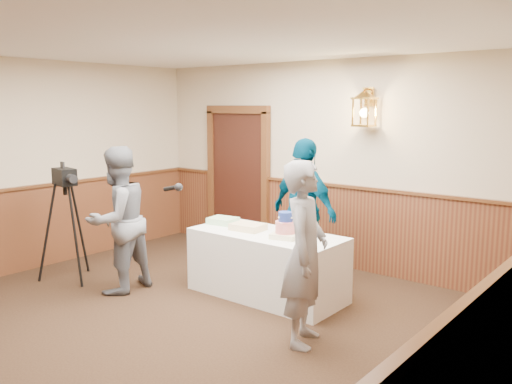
{
  "coord_description": "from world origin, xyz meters",
  "views": [
    {
      "loc": [
        3.84,
        -2.89,
        2.2
      ],
      "look_at": [
        0.16,
        1.7,
        1.25
      ],
      "focal_mm": 38.0,
      "sensor_mm": 36.0,
      "label": 1
    }
  ],
  "objects_px": {
    "interviewer": "(118,220)",
    "sheet_cake_yellow": "(248,227)",
    "tiered_cake": "(286,228)",
    "sheet_cake_green": "(223,221)",
    "tv_camera_rig": "(67,231)",
    "assistant_p": "(304,212)",
    "baker": "(305,254)",
    "display_table": "(267,265)"
  },
  "relations": [
    {
      "from": "interviewer",
      "to": "assistant_p",
      "type": "height_order",
      "value": "assistant_p"
    },
    {
      "from": "interviewer",
      "to": "tv_camera_rig",
      "type": "distance_m",
      "value": 0.88
    },
    {
      "from": "display_table",
      "to": "tiered_cake",
      "type": "height_order",
      "value": "tiered_cake"
    },
    {
      "from": "baker",
      "to": "tv_camera_rig",
      "type": "relative_size",
      "value": 1.2
    },
    {
      "from": "display_table",
      "to": "sheet_cake_yellow",
      "type": "xyz_separation_m",
      "value": [
        -0.26,
        -0.02,
        0.41
      ]
    },
    {
      "from": "sheet_cake_yellow",
      "to": "baker",
      "type": "distance_m",
      "value": 1.5
    },
    {
      "from": "display_table",
      "to": "baker",
      "type": "bearing_deg",
      "value": -36.8
    },
    {
      "from": "sheet_cake_green",
      "to": "interviewer",
      "type": "xyz_separation_m",
      "value": [
        -0.75,
        -1.01,
        0.08
      ]
    },
    {
      "from": "display_table",
      "to": "assistant_p",
      "type": "height_order",
      "value": "assistant_p"
    },
    {
      "from": "sheet_cake_yellow",
      "to": "assistant_p",
      "type": "relative_size",
      "value": 0.21
    },
    {
      "from": "sheet_cake_yellow",
      "to": "assistant_p",
      "type": "bearing_deg",
      "value": 63.79
    },
    {
      "from": "sheet_cake_green",
      "to": "tv_camera_rig",
      "type": "xyz_separation_m",
      "value": [
        -1.59,
        -1.15,
        -0.15
      ]
    },
    {
      "from": "sheet_cake_green",
      "to": "sheet_cake_yellow",
      "type": "bearing_deg",
      "value": -8.3
    },
    {
      "from": "display_table",
      "to": "tv_camera_rig",
      "type": "height_order",
      "value": "tv_camera_rig"
    },
    {
      "from": "display_table",
      "to": "sheet_cake_yellow",
      "type": "relative_size",
      "value": 4.84
    },
    {
      "from": "sheet_cake_green",
      "to": "tv_camera_rig",
      "type": "relative_size",
      "value": 0.23
    },
    {
      "from": "sheet_cake_green",
      "to": "baker",
      "type": "height_order",
      "value": "baker"
    },
    {
      "from": "interviewer",
      "to": "baker",
      "type": "xyz_separation_m",
      "value": [
        2.51,
        0.19,
        -0.01
      ]
    },
    {
      "from": "baker",
      "to": "assistant_p",
      "type": "bearing_deg",
      "value": 11.45
    },
    {
      "from": "baker",
      "to": "tv_camera_rig",
      "type": "xyz_separation_m",
      "value": [
        -3.35,
        -0.33,
        -0.22
      ]
    },
    {
      "from": "tiered_cake",
      "to": "sheet_cake_yellow",
      "type": "bearing_deg",
      "value": 176.26
    },
    {
      "from": "tiered_cake",
      "to": "baker",
      "type": "relative_size",
      "value": 0.2
    },
    {
      "from": "sheet_cake_yellow",
      "to": "baker",
      "type": "relative_size",
      "value": 0.22
    },
    {
      "from": "tiered_cake",
      "to": "tv_camera_rig",
      "type": "bearing_deg",
      "value": -158.2
    },
    {
      "from": "display_table",
      "to": "sheet_cake_green",
      "type": "height_order",
      "value": "sheet_cake_green"
    },
    {
      "from": "display_table",
      "to": "assistant_p",
      "type": "xyz_separation_m",
      "value": [
        0.07,
        0.66,
        0.53
      ]
    },
    {
      "from": "sheet_cake_yellow",
      "to": "assistant_p",
      "type": "height_order",
      "value": "assistant_p"
    },
    {
      "from": "interviewer",
      "to": "sheet_cake_yellow",
      "type": "bearing_deg",
      "value": 124.14
    },
    {
      "from": "sheet_cake_yellow",
      "to": "assistant_p",
      "type": "distance_m",
      "value": 0.77
    },
    {
      "from": "display_table",
      "to": "sheet_cake_yellow",
      "type": "height_order",
      "value": "sheet_cake_yellow"
    },
    {
      "from": "baker",
      "to": "tiered_cake",
      "type": "bearing_deg",
      "value": 23.13
    },
    {
      "from": "display_table",
      "to": "baker",
      "type": "xyz_separation_m",
      "value": [
        1.03,
        -0.77,
        0.48
      ]
    },
    {
      "from": "tiered_cake",
      "to": "sheet_cake_green",
      "type": "distance_m",
      "value": 1.03
    },
    {
      "from": "sheet_cake_yellow",
      "to": "sheet_cake_green",
      "type": "height_order",
      "value": "same"
    },
    {
      "from": "assistant_p",
      "to": "tv_camera_rig",
      "type": "xyz_separation_m",
      "value": [
        -2.38,
        -1.76,
        -0.26
      ]
    },
    {
      "from": "sheet_cake_green",
      "to": "tv_camera_rig",
      "type": "height_order",
      "value": "tv_camera_rig"
    },
    {
      "from": "sheet_cake_yellow",
      "to": "tv_camera_rig",
      "type": "distance_m",
      "value": 2.32
    },
    {
      "from": "baker",
      "to": "assistant_p",
      "type": "relative_size",
      "value": 0.95
    },
    {
      "from": "display_table",
      "to": "sheet_cake_yellow",
      "type": "distance_m",
      "value": 0.49
    },
    {
      "from": "sheet_cake_green",
      "to": "tv_camera_rig",
      "type": "distance_m",
      "value": 1.97
    },
    {
      "from": "tiered_cake",
      "to": "assistant_p",
      "type": "relative_size",
      "value": 0.19
    },
    {
      "from": "sheet_cake_green",
      "to": "baker",
      "type": "bearing_deg",
      "value": -25.02
    }
  ]
}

